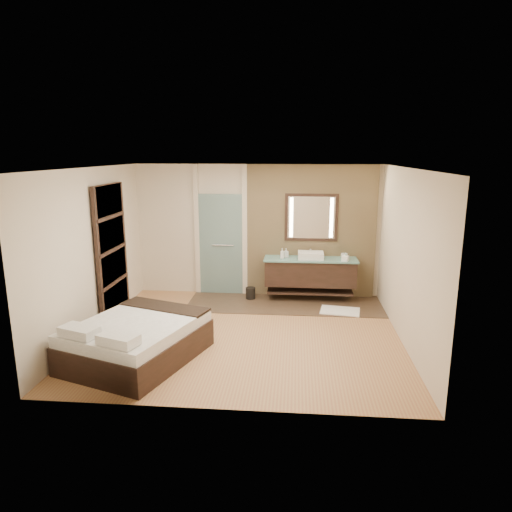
# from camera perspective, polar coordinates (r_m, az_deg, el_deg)

# --- Properties ---
(floor) EXTENTS (5.00, 5.00, 0.00)m
(floor) POSITION_cam_1_polar(r_m,az_deg,el_deg) (7.62, -1.34, -9.78)
(floor) COLOR #A66745
(floor) RESTS_ON ground
(tile_strip) EXTENTS (3.80, 1.30, 0.01)m
(tile_strip) POSITION_cam_1_polar(r_m,az_deg,el_deg) (9.07, 3.58, -5.97)
(tile_strip) COLOR #3D2C21
(tile_strip) RESTS_ON floor
(stone_wall) EXTENTS (2.60, 0.08, 2.70)m
(stone_wall) POSITION_cam_1_polar(r_m,az_deg,el_deg) (9.34, 6.87, 3.02)
(stone_wall) COLOR tan
(stone_wall) RESTS_ON floor
(vanity) EXTENTS (1.85, 0.55, 0.88)m
(vanity) POSITION_cam_1_polar(r_m,az_deg,el_deg) (9.22, 6.79, -2.01)
(vanity) COLOR black
(vanity) RESTS_ON stone_wall
(mirror_unit) EXTENTS (1.06, 0.04, 0.96)m
(mirror_unit) POSITION_cam_1_polar(r_m,az_deg,el_deg) (9.24, 6.93, 4.80)
(mirror_unit) COLOR black
(mirror_unit) RESTS_ON stone_wall
(frosted_door) EXTENTS (1.10, 0.12, 2.70)m
(frosted_door) POSITION_cam_1_polar(r_m,az_deg,el_deg) (9.49, -4.40, 1.97)
(frosted_door) COLOR #A1CCC9
(frosted_door) RESTS_ON floor
(shoji_partition) EXTENTS (0.06, 1.20, 2.40)m
(shoji_partition) POSITION_cam_1_polar(r_m,az_deg,el_deg) (8.42, -17.55, 0.46)
(shoji_partition) COLOR black
(shoji_partition) RESTS_ON floor
(bed) EXTENTS (2.00, 2.23, 0.71)m
(bed) POSITION_cam_1_polar(r_m,az_deg,el_deg) (6.88, -14.69, -10.12)
(bed) COLOR black
(bed) RESTS_ON floor
(bath_mat) EXTENTS (0.79, 0.60, 0.02)m
(bath_mat) POSITION_cam_1_polar(r_m,az_deg,el_deg) (8.77, 10.46, -6.76)
(bath_mat) COLOR white
(bath_mat) RESTS_ON floor
(waste_bin) EXTENTS (0.24, 0.24, 0.24)m
(waste_bin) POSITION_cam_1_polar(r_m,az_deg,el_deg) (9.32, -0.69, -4.69)
(waste_bin) COLOR black
(waste_bin) RESTS_ON floor
(tissue_box) EXTENTS (0.16, 0.16, 0.10)m
(tissue_box) POSITION_cam_1_polar(r_m,az_deg,el_deg) (9.02, 11.10, -0.30)
(tissue_box) COLOR white
(tissue_box) RESTS_ON vanity
(soap_bottle_a) EXTENTS (0.10, 0.10, 0.20)m
(soap_bottle_a) POSITION_cam_1_polar(r_m,az_deg,el_deg) (9.05, 3.29, 0.31)
(soap_bottle_a) COLOR silver
(soap_bottle_a) RESTS_ON vanity
(soap_bottle_b) EXTENTS (0.10, 0.10, 0.18)m
(soap_bottle_b) POSITION_cam_1_polar(r_m,az_deg,el_deg) (9.18, 3.78, 0.41)
(soap_bottle_b) COLOR #B2B2B2
(soap_bottle_b) RESTS_ON vanity
(soap_bottle_c) EXTENTS (0.12, 0.12, 0.15)m
(soap_bottle_c) POSITION_cam_1_polar(r_m,az_deg,el_deg) (9.04, 11.14, -0.12)
(soap_bottle_c) COLOR #ACD8D5
(soap_bottle_c) RESTS_ON vanity
(cup) EXTENTS (0.15, 0.15, 0.10)m
(cup) POSITION_cam_1_polar(r_m,az_deg,el_deg) (9.23, 10.98, 0.01)
(cup) COLOR silver
(cup) RESTS_ON vanity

